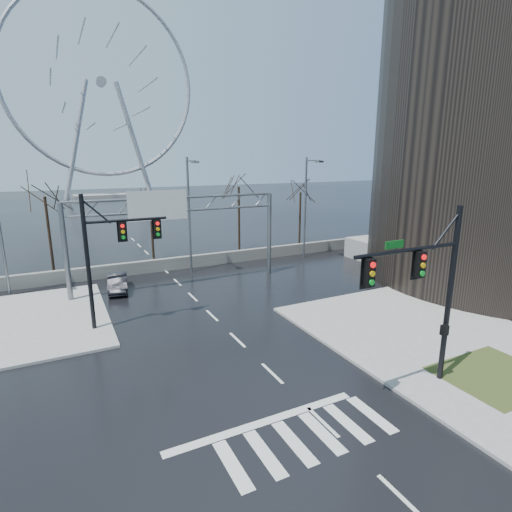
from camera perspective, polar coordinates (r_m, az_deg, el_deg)
ground at (r=19.65m, az=2.32°, el=-16.40°), size 260.00×260.00×0.00m
sidewalk_right_ext at (r=26.73m, az=19.41°, el=-8.56°), size 12.00×10.00×0.15m
sidewalk_far at (r=28.66m, az=-30.67°, el=-8.25°), size 10.00×12.00×0.15m
grass_strip at (r=22.16m, az=30.98°, el=-14.35°), size 5.00×4.00×0.02m
tower_podium at (r=44.64m, az=31.06°, el=0.29°), size 22.00×18.00×2.00m
barrier_wall at (r=36.98m, az=-12.91°, el=-1.20°), size 52.00×0.50×1.10m
signal_mast_near at (r=17.96m, az=23.59°, el=-3.57°), size 5.52×0.41×8.00m
signal_mast_far at (r=24.42m, az=-20.41°, el=0.98°), size 4.72×0.41×8.00m
sign_gantry at (r=31.17m, az=-11.74°, el=4.81°), size 16.36×0.40×7.60m
streetlight_mid at (r=34.78m, az=-9.41°, el=6.99°), size 0.50×2.55×10.00m
streetlight_right at (r=40.02m, az=7.34°, el=7.92°), size 0.50×2.55×10.00m
tree_left at (r=38.51m, az=-27.84°, el=6.37°), size 3.75×3.75×7.50m
tree_center at (r=40.45m, az=-14.84°, el=6.63°), size 3.25×3.25×6.50m
tree_right at (r=42.21m, az=-2.48°, el=8.77°), size 3.90×3.90×7.80m
tree_far_right at (r=46.56m, az=6.36°, el=8.17°), size 3.40×3.40×6.80m
ferris_wheel at (r=111.80m, az=-21.17°, el=21.24°), size 45.00×6.00×50.91m
car at (r=32.30m, az=-19.15°, el=-3.60°), size 1.95×4.15×1.31m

